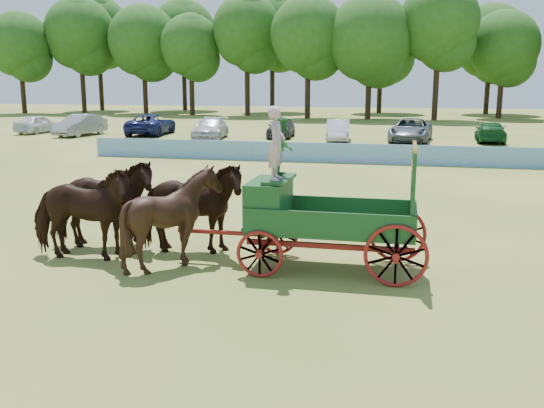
{
  "coord_description": "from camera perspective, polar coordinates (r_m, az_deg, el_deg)",
  "views": [
    {
      "loc": [
        3.36,
        -13.93,
        4.44
      ],
      "look_at": [
        0.13,
        0.74,
        1.3
      ],
      "focal_mm": 40.0,
      "sensor_mm": 36.0,
      "label": 1
    }
  ],
  "objects": [
    {
      "name": "sponsor_banner",
      "position": [
        32.46,
        4.61,
        4.84
      ],
      "size": [
        26.0,
        0.08,
        1.05
      ],
      "primitive_type": "cube",
      "color": "#2068AE",
      "rests_on": "ground"
    },
    {
      "name": "treeline",
      "position": [
        74.2,
        6.04,
        15.58
      ],
      "size": [
        87.53,
        23.11,
        15.27
      ],
      "color": "#382314",
      "rests_on": "ground"
    },
    {
      "name": "horse_wheel_left",
      "position": [
        14.51,
        -9.28,
        -1.28
      ],
      "size": [
        2.45,
        2.25,
        2.39
      ],
      "primitive_type": "imported",
      "rotation": [
        0.0,
        0.0,
        1.73
      ],
      "color": "black",
      "rests_on": "ground"
    },
    {
      "name": "farm_dray",
      "position": [
        14.15,
        2.78,
        0.2
      ],
      "size": [
        5.99,
        2.0,
        3.82
      ],
      "color": "maroon",
      "rests_on": "ground"
    },
    {
      "name": "ground",
      "position": [
        15.0,
        -1.11,
        -5.41
      ],
      "size": [
        160.0,
        160.0,
        0.0
      ],
      "primitive_type": "plane",
      "color": "#9F8E47",
      "rests_on": "ground"
    },
    {
      "name": "parked_cars",
      "position": [
        45.2,
        0.53,
        7.16
      ],
      "size": [
        42.62,
        7.86,
        1.64
      ],
      "color": "silver",
      "rests_on": "ground"
    },
    {
      "name": "horse_lead_left",
      "position": [
        15.54,
        -17.54,
        -0.81
      ],
      "size": [
        2.91,
        1.49,
        2.38
      ],
      "primitive_type": "imported",
      "rotation": [
        0.0,
        0.0,
        1.64
      ],
      "color": "black",
      "rests_on": "ground"
    },
    {
      "name": "horse_lead_right",
      "position": [
        16.48,
        -15.65,
        -0.0
      ],
      "size": [
        3.04,
        1.91,
        2.38
      ],
      "primitive_type": "imported",
      "rotation": [
        0.0,
        0.0,
        1.81
      ],
      "color": "black",
      "rests_on": "ground"
    },
    {
      "name": "horse_wheel_right",
      "position": [
        15.51,
        -7.79,
        -0.39
      ],
      "size": [
        2.98,
        1.7,
        2.38
      ],
      "primitive_type": "imported",
      "rotation": [
        0.0,
        0.0,
        1.72
      ],
      "color": "black",
      "rests_on": "ground"
    }
  ]
}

